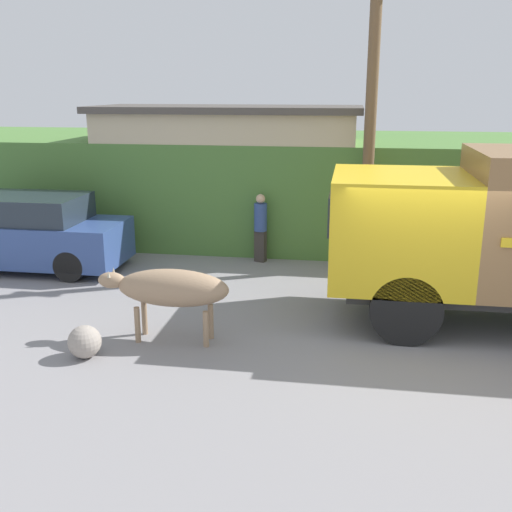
{
  "coord_description": "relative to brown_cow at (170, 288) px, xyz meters",
  "views": [
    {
      "loc": [
        -1.18,
        -9.44,
        3.92
      ],
      "look_at": [
        -2.68,
        -0.07,
        1.25
      ],
      "focal_mm": 42.0,
      "sensor_mm": 36.0,
      "label": 1
    }
  ],
  "objects": [
    {
      "name": "ground_plane",
      "position": [
        3.92,
        0.83,
        -0.87
      ],
      "size": [
        60.0,
        60.0,
        0.0
      ],
      "primitive_type": "plane",
      "color": "gray"
    },
    {
      "name": "roadside_rock",
      "position": [
        -1.1,
        -0.83,
        -0.62
      ],
      "size": [
        0.5,
        0.5,
        0.5
      ],
      "color": "gray",
      "rests_on": "ground_plane"
    },
    {
      "name": "utility_pole",
      "position": [
        3.09,
        4.63,
        2.59
      ],
      "size": [
        0.9,
        0.25,
        6.71
      ],
      "color": "brown",
      "rests_on": "ground_plane"
    },
    {
      "name": "pedestrian_on_hill",
      "position": [
        0.72,
        4.71,
        0.01
      ],
      "size": [
        0.37,
        0.37,
        1.59
      ],
      "rotation": [
        0.0,
        0.0,
        2.83
      ],
      "color": "#38332D",
      "rests_on": "ground_plane"
    },
    {
      "name": "brown_cow",
      "position": [
        0.0,
        0.0,
        0.0
      ],
      "size": [
        2.14,
        0.6,
        1.19
      ],
      "rotation": [
        0.0,
        0.0,
        -0.02
      ],
      "color": "#9E7F60",
      "rests_on": "ground_plane"
    },
    {
      "name": "hillside_embankment",
      "position": [
        3.92,
        7.77,
        0.45
      ],
      "size": [
        32.0,
        5.62,
        2.65
      ],
      "color": "#4C7A38",
      "rests_on": "ground_plane"
    },
    {
      "name": "building_backdrop",
      "position": [
        -0.33,
        6.18,
        0.89
      ],
      "size": [
        6.57,
        2.7,
        3.5
      ],
      "color": "#C6B793",
      "rests_on": "ground_plane"
    },
    {
      "name": "parked_suv",
      "position": [
        -4.33,
        3.36,
        -0.08
      ],
      "size": [
        4.38,
        1.77,
        1.65
      ],
      "rotation": [
        0.0,
        0.0,
        -0.02
      ],
      "color": "#334C8C",
      "rests_on": "ground_plane"
    }
  ]
}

